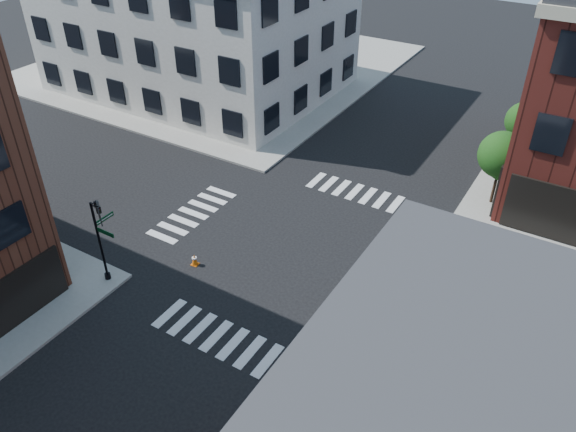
% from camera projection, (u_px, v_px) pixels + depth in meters
% --- Properties ---
extents(ground, '(120.00, 120.00, 0.00)m').
position_uv_depth(ground, '(297.00, 252.00, 29.61)').
color(ground, black).
rests_on(ground, ground).
extents(sidewalk_nw, '(30.00, 30.00, 0.15)m').
position_uv_depth(sidewalk_nw, '(219.00, 64.00, 53.35)').
color(sidewalk_nw, gray).
rests_on(sidewalk_nw, ground).
extents(building_nw, '(22.00, 16.00, 11.00)m').
position_uv_depth(building_nw, '(197.00, 21.00, 45.90)').
color(building_nw, beige).
rests_on(building_nw, ground).
extents(tree_near, '(2.69, 2.69, 4.49)m').
position_uv_depth(tree_near, '(503.00, 157.00, 31.62)').
color(tree_near, black).
rests_on(tree_near, ground).
extents(tree_far, '(2.43, 2.43, 4.07)m').
position_uv_depth(tree_far, '(525.00, 123.00, 36.01)').
color(tree_far, black).
rests_on(tree_far, ground).
extents(signal_pole, '(1.29, 1.24, 4.60)m').
position_uv_depth(signal_pole, '(101.00, 233.00, 26.17)').
color(signal_pole, black).
rests_on(signal_pole, ground).
extents(box_truck, '(9.28, 3.35, 4.13)m').
position_uv_depth(box_truck, '(541.00, 348.00, 21.26)').
color(box_truck, white).
rests_on(box_truck, ground).
extents(traffic_cone, '(0.38, 0.38, 0.66)m').
position_uv_depth(traffic_cone, '(195.00, 260.00, 28.58)').
color(traffic_cone, '#CE5809').
rests_on(traffic_cone, ground).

